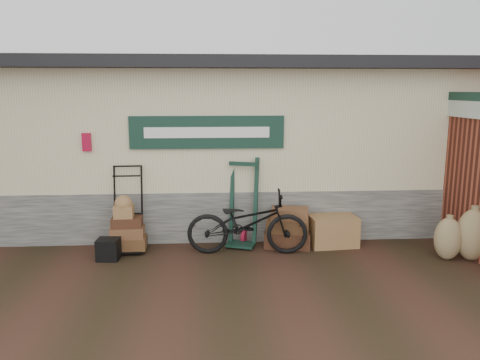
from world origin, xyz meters
name	(u,v)px	position (x,y,z in m)	size (l,w,h in m)	color
ground	(228,262)	(0.00, 0.00, 0.00)	(80.00, 80.00, 0.00)	black
station_building	(222,141)	(-0.01, 2.74, 1.61)	(14.40, 4.10, 3.20)	#4C4C47
porter_trolley	(128,208)	(-1.63, 0.74, 0.72)	(0.72, 0.54, 1.44)	black
green_barrow	(243,202)	(0.30, 0.85, 0.76)	(0.55, 0.46, 1.52)	#112E23
suitcase_stack	(288,227)	(1.06, 0.72, 0.34)	(0.77, 0.49, 0.68)	#3B2613
wicker_hamper	(333,231)	(1.85, 0.72, 0.26)	(0.80, 0.52, 0.52)	brown
black_trunk	(108,249)	(-1.88, 0.25, 0.17)	(0.34, 0.29, 0.34)	black
bicycle	(247,220)	(0.34, 0.41, 0.57)	(1.98, 0.69, 1.15)	black
burlap_sack_left	(448,239)	(3.48, -0.08, 0.34)	(0.43, 0.36, 0.68)	olive
burlap_sack_right	(473,235)	(3.85, -0.14, 0.42)	(0.52, 0.44, 0.83)	olive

